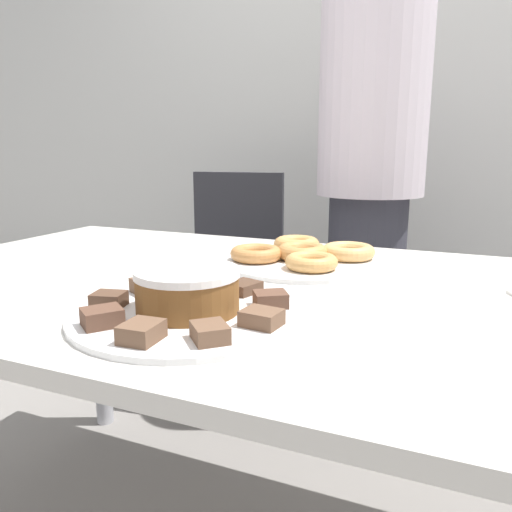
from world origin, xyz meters
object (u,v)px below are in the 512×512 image
object	(u,v)px
office_chair_left	(228,288)
frosted_cake	(188,290)
plate_donuts	(302,261)
person_standing	(370,180)
plate_cake	(188,314)

from	to	relation	value
office_chair_left	frosted_cake	bearing A→B (deg)	-73.83
plate_donuts	person_standing	bearing A→B (deg)	88.43
frosted_cake	plate_donuts	bearing A→B (deg)	83.45
plate_cake	plate_donuts	xyz separation A→B (m)	(0.05, 0.45, 0.00)
office_chair_left	frosted_cake	xyz separation A→B (m)	(0.48, -1.12, 0.34)
plate_donuts	frosted_cake	xyz separation A→B (m)	(-0.05, -0.45, 0.04)
plate_cake	plate_donuts	world-z (taller)	same
plate_donuts	frosted_cake	bearing A→B (deg)	-96.55
plate_donuts	office_chair_left	bearing A→B (deg)	128.53
person_standing	plate_cake	bearing A→B (deg)	-93.47
plate_cake	frosted_cake	xyz separation A→B (m)	(-0.00, -0.00, 0.04)
plate_donuts	frosted_cake	size ratio (longest dim) A/B	2.31
person_standing	office_chair_left	size ratio (longest dim) A/B	1.88
office_chair_left	plate_cake	distance (m)	1.25
office_chair_left	plate_cake	xyz separation A→B (m)	(0.48, -1.12, 0.30)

